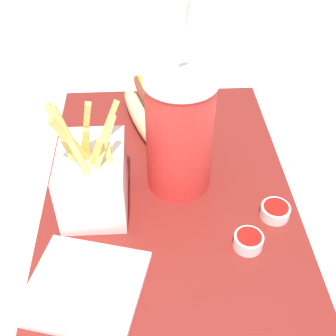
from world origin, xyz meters
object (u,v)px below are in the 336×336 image
fries_basket (93,178)px  hot_dog_1 (151,113)px  soda_cup (180,132)px  ketchup_cup_2 (275,211)px  napkin_stack (85,287)px  ketchup_cup_1 (248,241)px

fries_basket → hot_dog_1: fries_basket is taller
soda_cup → hot_dog_1: bearing=14.8°
fries_basket → ketchup_cup_2: bearing=-98.7°
ketchup_cup_2 → napkin_stack: bearing=112.1°
soda_cup → fries_basket: soda_cup is taller
hot_dog_1 → ketchup_cup_2: 0.26m
fries_basket → hot_dog_1: bearing=-24.4°
soda_cup → ketchup_cup_1: size_ratio=7.28×
ketchup_cup_1 → ketchup_cup_2: ketchup_cup_1 is taller
fries_basket → soda_cup: bearing=-70.9°
soda_cup → ketchup_cup_2: size_ratio=6.89×
fries_basket → napkin_stack: bearing=177.9°
fries_basket → ketchup_cup_2: size_ratio=4.32×
hot_dog_1 → ketchup_cup_1: hot_dog_1 is taller
hot_dog_1 → ketchup_cup_1: 0.28m
soda_cup → fries_basket: bearing=109.1°
soda_cup → napkin_stack: soda_cup is taller
ketchup_cup_2 → napkin_stack: (-0.10, 0.24, -0.01)m
hot_dog_1 → napkin_stack: 0.31m
soda_cup → napkin_stack: 0.22m
hot_dog_1 → ketchup_cup_1: size_ratio=5.22×
hot_dog_1 → napkin_stack: (-0.30, 0.08, -0.02)m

